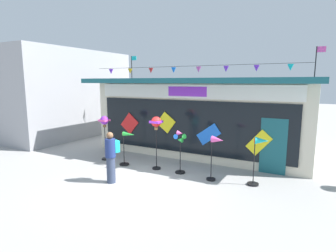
# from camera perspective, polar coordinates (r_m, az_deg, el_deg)

# --- Properties ---
(ground_plane) EXTENTS (80.00, 80.00, 0.00)m
(ground_plane) POSITION_cam_1_polar(r_m,az_deg,el_deg) (9.15, -5.72, -11.78)
(ground_plane) COLOR #9E9B99
(kite_shop_building) EXTENTS (9.76, 5.54, 4.63)m
(kite_shop_building) POSITION_cam_1_polar(r_m,az_deg,el_deg) (13.32, 8.08, 2.45)
(kite_shop_building) COLOR beige
(kite_shop_building) RESTS_ON ground_plane
(wind_spinner_far_left) EXTENTS (0.37, 0.37, 1.87)m
(wind_spinner_far_left) POSITION_cam_1_polar(r_m,az_deg,el_deg) (11.73, -13.00, 0.23)
(wind_spinner_far_left) COLOR black
(wind_spinner_far_left) RESTS_ON ground_plane
(wind_spinner_left) EXTENTS (0.73, 0.37, 1.34)m
(wind_spinner_left) POSITION_cam_1_polar(r_m,az_deg,el_deg) (10.85, -8.47, -3.93)
(wind_spinner_left) COLOR black
(wind_spinner_left) RESTS_ON ground_plane
(wind_spinner_center_left) EXTENTS (0.39, 0.39, 2.00)m
(wind_spinner_center_left) POSITION_cam_1_polar(r_m,az_deg,el_deg) (10.16, -2.46, -0.02)
(wind_spinner_center_left) COLOR black
(wind_spinner_center_left) RESTS_ON ground_plane
(wind_spinner_center_right) EXTENTS (0.42, 0.36, 1.56)m
(wind_spinner_center_right) POSITION_cam_1_polar(r_m,az_deg,el_deg) (9.80, 2.49, -4.07)
(wind_spinner_center_right) COLOR black
(wind_spinner_center_right) RESTS_ON ground_plane
(wind_spinner_right) EXTENTS (0.57, 0.31, 1.51)m
(wind_spinner_right) POSITION_cam_1_polar(r_m,az_deg,el_deg) (9.17, 9.87, -4.75)
(wind_spinner_right) COLOR black
(wind_spinner_right) RESTS_ON ground_plane
(wind_spinner_far_right) EXTENTS (0.61, 0.36, 1.58)m
(wind_spinner_far_right) POSITION_cam_1_polar(r_m,az_deg,el_deg) (9.07, 18.33, -5.30)
(wind_spinner_far_right) COLOR black
(wind_spinner_far_right) RESTS_ON ground_plane
(person_near_camera) EXTENTS (0.40, 0.48, 1.68)m
(person_near_camera) POSITION_cam_1_polar(r_m,az_deg,el_deg) (9.13, -11.71, -6.12)
(person_near_camera) COLOR #333D56
(person_near_camera) RESTS_ON ground_plane
(neighbour_building) EXTENTS (7.93, 7.85, 5.08)m
(neighbour_building) POSITION_cam_1_polar(r_m,az_deg,el_deg) (19.72, -24.35, 6.25)
(neighbour_building) COLOR #99999E
(neighbour_building) RESTS_ON ground_plane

